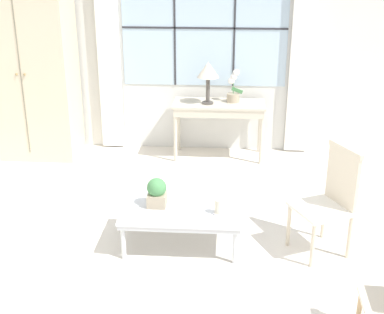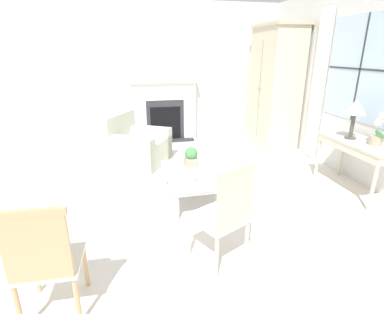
{
  "view_description": "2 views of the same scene",
  "coord_description": "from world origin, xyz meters",
  "views": [
    {
      "loc": [
        0.33,
        -3.82,
        2.59
      ],
      "look_at": [
        0.03,
        0.42,
        0.89
      ],
      "focal_mm": 50.0,
      "sensor_mm": 36.0,
      "label": 1
    },
    {
      "loc": [
        3.41,
        -0.33,
        1.85
      ],
      "look_at": [
        0.04,
        0.44,
        0.62
      ],
      "focal_mm": 28.0,
      "sensor_mm": 36.0,
      "label": 2
    }
  ],
  "objects": [
    {
      "name": "armoire",
      "position": [
        -2.16,
        2.63,
        1.17
      ],
      "size": [
        1.16,
        0.69,
        2.34
      ],
      "color": "beige",
      "rests_on": "ground_plane"
    },
    {
      "name": "pillar_candle",
      "position": [
        0.27,
        0.39,
        0.43
      ],
      "size": [
        0.11,
        0.11,
        0.15
      ],
      "color": "silver",
      "rests_on": "coffee_table"
    },
    {
      "name": "wall_back_windowed",
      "position": [
        0.0,
        3.02,
        1.4
      ],
      "size": [
        7.2,
        0.14,
        2.8
      ],
      "color": "silver",
      "rests_on": "ground_plane"
    },
    {
      "name": "ground_plane",
      "position": [
        0.0,
        0.0,
        0.0
      ],
      "size": [
        14.0,
        14.0,
        0.0
      ],
      "primitive_type": "plane",
      "color": "silver"
    },
    {
      "name": "potted_plant_small",
      "position": [
        -0.3,
        0.5,
        0.5
      ],
      "size": [
        0.18,
        0.18,
        0.27
      ],
      "color": "tan",
      "rests_on": "coffee_table"
    },
    {
      "name": "coffee_table",
      "position": [
        -0.07,
        0.45,
        0.33
      ],
      "size": [
        1.07,
        0.64,
        0.37
      ],
      "color": "silver",
      "rests_on": "ground_plane"
    },
    {
      "name": "potted_orchid",
      "position": [
        0.38,
        2.75,
        0.89
      ],
      "size": [
        0.2,
        0.16,
        0.42
      ],
      "color": "tan",
      "rests_on": "console_table"
    },
    {
      "name": "console_table",
      "position": [
        0.21,
        2.69,
        0.64
      ],
      "size": [
        1.16,
        0.5,
        0.73
      ],
      "color": "beige",
      "rests_on": "ground_plane"
    },
    {
      "name": "table_lamp",
      "position": [
        0.07,
        2.64,
        1.13
      ],
      "size": [
        0.27,
        0.27,
        0.53
      ],
      "color": "#4C4742",
      "rests_on": "console_table"
    },
    {
      "name": "side_chair_wooden",
      "position": [
        1.25,
        0.47,
        0.54
      ],
      "size": [
        0.59,
        0.59,
        0.98
      ],
      "color": "white",
      "rests_on": "ground_plane"
    }
  ]
}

